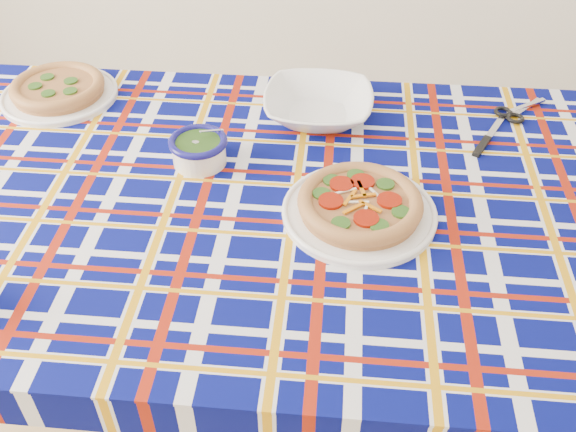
% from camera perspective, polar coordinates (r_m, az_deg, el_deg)
% --- Properties ---
extents(dining_table, '(1.77, 1.24, 0.77)m').
position_cam_1_polar(dining_table, '(1.43, -2.01, -0.65)').
color(dining_table, brown).
rests_on(dining_table, floor).
extents(tablecloth, '(1.80, 1.28, 0.11)m').
position_cam_1_polar(tablecloth, '(1.42, -2.03, 0.12)').
color(tablecloth, '#050A5B').
rests_on(tablecloth, dining_table).
extents(main_focaccia_plate, '(0.35, 0.35, 0.06)m').
position_cam_1_polar(main_focaccia_plate, '(1.32, 6.41, 1.11)').
color(main_focaccia_plate, '#A06638').
rests_on(main_focaccia_plate, tablecloth).
extents(pesto_bowl, '(0.17, 0.17, 0.08)m').
position_cam_1_polar(pesto_bowl, '(1.47, -7.95, 6.00)').
color(pesto_bowl, '#1A370F').
rests_on(pesto_bowl, tablecloth).
extents(serving_bowl, '(0.30, 0.30, 0.07)m').
position_cam_1_polar(serving_bowl, '(1.62, 2.71, 9.77)').
color(serving_bowl, white).
rests_on(serving_bowl, tablecloth).
extents(second_focaccia_plate, '(0.33, 0.33, 0.06)m').
position_cam_1_polar(second_focaccia_plate, '(1.81, -19.78, 10.66)').
color(second_focaccia_plate, '#A06638').
rests_on(second_focaccia_plate, tablecloth).
extents(table_knife, '(0.09, 0.22, 0.01)m').
position_cam_1_polar(table_knife, '(1.67, 17.93, 7.53)').
color(table_knife, silver).
rests_on(table_knife, tablecloth).
extents(kitchen_scissors, '(0.19, 0.20, 0.02)m').
position_cam_1_polar(kitchen_scissors, '(1.78, 20.51, 9.15)').
color(kitchen_scissors, silver).
rests_on(kitchen_scissors, tablecloth).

